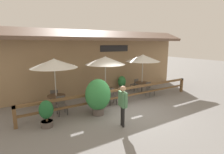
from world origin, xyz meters
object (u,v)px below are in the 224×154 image
Objects in this scene: chair_middle_wallside at (101,90)px; potted_plant_corner_fern at (46,113)px; dining_table_near at (56,98)px; chair_near_streetside at (61,104)px; chair_far_wallside at (135,84)px; chair_far_streetside at (150,88)px; chair_near_wallside at (54,96)px; dining_table_middle at (105,91)px; patio_umbrella_near at (54,63)px; chair_middle_streetside at (112,95)px; patio_umbrella_far at (143,58)px; potted_plant_small_flowering at (98,96)px; dining_table_far at (142,84)px; potted_plant_broad_leaf at (122,83)px; pedestrian at (123,101)px; patio_umbrella_middle at (105,60)px.

potted_plant_corner_fern reaches higher than chair_middle_wallside.
chair_middle_wallside is at bearing 11.49° from dining_table_near.
chair_near_streetside and chair_far_wallside have the same top height.
dining_table_near is at bearing 170.95° from chair_far_streetside.
chair_near_streetside is at bearing 97.89° from chair_near_wallside.
chair_far_streetside is (2.91, -0.65, -0.10)m from dining_table_middle.
patio_umbrella_near is at bearing 170.95° from chair_far_streetside.
chair_middle_wallside is at bearing 96.89° from chair_middle_streetside.
chair_middle_streetside is at bearing 73.44° from chair_middle_wallside.
potted_plant_small_flowering is (-4.20, -1.67, -1.46)m from patio_umbrella_far.
chair_near_streetside is (0.04, -0.75, -0.10)m from dining_table_near.
chair_middle_streetside is 1.37m from chair_middle_wallside.
dining_table_near is 1.04× the size of chair_middle_wallside.
potted_plant_small_flowering reaches higher than dining_table_near.
dining_table_far is 6.79m from potted_plant_corner_fern.
dining_table_near and dining_table_far have the same top height.
chair_near_wallside is at bearing 163.10° from dining_table_middle.
patio_umbrella_far reaches higher than chair_far_wallside.
chair_far_wallside is 4.85m from potted_plant_small_flowering.
chair_middle_wallside is (0.07, 0.68, -0.10)m from dining_table_middle.
dining_table_near is 1.04× the size of chair_near_wallside.
chair_middle_streetside reaches higher than dining_table_far.
chair_near_streetside is 5.70m from chair_far_streetside.
dining_table_near is at bearing 64.21° from potted_plant_corner_fern.
chair_near_streetside is (0.04, -0.75, -1.90)m from patio_umbrella_near.
dining_table_near is 5.77m from chair_far_wallside.
potted_plant_corner_fern is at bearing -152.57° from potted_plant_broad_leaf.
chair_middle_streetside is at bearing -15.35° from patio_umbrella_near.
dining_table_far is 0.87× the size of potted_plant_broad_leaf.
pedestrian is (-3.14, -4.58, 0.57)m from potted_plant_broad_leaf.
dining_table_middle is at bearing 13.97° from chair_near_streetside.
potted_plant_corner_fern is (-6.58, -0.99, 0.11)m from chair_far_streetside.
chair_middle_wallside and chair_far_streetside have the same top height.
dining_table_far is 0.53× the size of potted_plant_small_flowering.
dining_table_near is 0.34× the size of patio_umbrella_far.
chair_middle_wallside is 0.78× the size of potted_plant_corner_fern.
patio_umbrella_middle is 3.41m from dining_table_far.
patio_umbrella_middle is 2.02m from chair_middle_streetside.
chair_near_streetside is 0.51× the size of pedestrian.
patio_umbrella_far is 2.35× the size of potted_plant_corner_fern.
chair_far_streetside is 4.34m from potted_plant_small_flowering.
chair_near_streetside reaches higher than dining_table_middle.
dining_table_far is at bearing -59.16° from potted_plant_broad_leaf.
potted_plant_small_flowering reaches higher than potted_plant_corner_fern.
chair_middle_wallside is 0.51× the size of potted_plant_small_flowering.
chair_middle_wallside is at bearing -161.52° from potted_plant_broad_leaf.
patio_umbrella_far is (5.67, -0.76, 1.90)m from chair_near_wallside.
dining_table_middle is 1.04× the size of chair_far_wallside.
potted_plant_corner_fern is at bearing -178.78° from potted_plant_small_flowering.
patio_umbrella_near is 2.91× the size of dining_table_middle.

